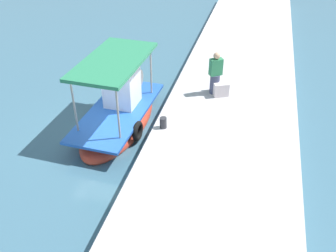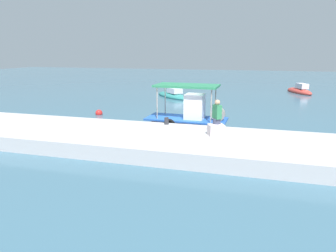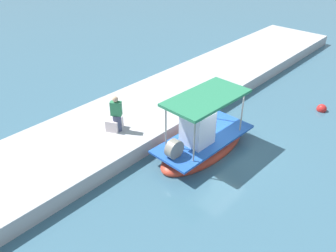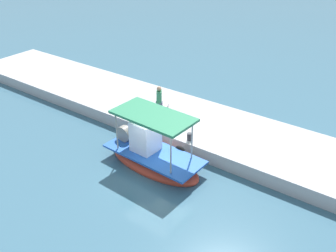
{
  "view_description": "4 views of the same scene",
  "coord_description": "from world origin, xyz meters",
  "views": [
    {
      "loc": [
        -10.37,
        -4.93,
        7.82
      ],
      "look_at": [
        -0.25,
        -2.35,
        0.77
      ],
      "focal_mm": 39.63,
      "sensor_mm": 36.0,
      "label": 1
    },
    {
      "loc": [
        3.97,
        -17.5,
        4.62
      ],
      "look_at": [
        -0.07,
        -2.67,
        0.74
      ],
      "focal_mm": 31.8,
      "sensor_mm": 36.0,
      "label": 2
    },
    {
      "loc": [
        10.84,
        7.01,
        9.03
      ],
      "look_at": [
        1.03,
        -1.86,
        0.9
      ],
      "focal_mm": 36.93,
      "sensor_mm": 36.0,
      "label": 3
    },
    {
      "loc": [
        -9.05,
        11.6,
        10.56
      ],
      "look_at": [
        1.06,
        -2.24,
        1.05
      ],
      "focal_mm": 41.34,
      "sensor_mm": 36.0,
      "label": 4
    }
  ],
  "objects": [
    {
      "name": "ground_plane",
      "position": [
        0.0,
        0.0,
        0.0
      ],
      "size": [
        120.0,
        120.0,
        0.0
      ],
      "primitive_type": "plane",
      "color": "#3B6377"
    },
    {
      "name": "dock_quay",
      "position": [
        0.0,
        -4.26,
        0.35
      ],
      "size": [
        36.0,
        4.82,
        0.71
      ],
      "primitive_type": "cube",
      "color": "#B5B1B4",
      "rests_on": "ground_plane"
    },
    {
      "name": "main_fishing_boat",
      "position": [
        0.53,
        -0.28,
        0.52
      ],
      "size": [
        5.08,
        2.23,
        3.05
      ],
      "color": "red",
      "rests_on": "ground_plane"
    },
    {
      "name": "fisherman_near_bollard",
      "position": [
        2.58,
        -3.51,
        1.48
      ],
      "size": [
        0.52,
        0.54,
        1.7
      ],
      "color": "#3E435E",
      "rests_on": "dock_quay"
    },
    {
      "name": "mooring_bollard",
      "position": [
        -0.28,
        -2.19,
        0.9
      ],
      "size": [
        0.24,
        0.24,
        0.39
      ],
      "primitive_type": "cylinder",
      "color": "#2D2D33",
      "rests_on": "dock_quay"
    },
    {
      "name": "cargo_crate",
      "position": [
        2.59,
        -3.71,
        0.97
      ],
      "size": [
        0.89,
        0.82,
        0.53
      ],
      "primitive_type": "cube",
      "rotation": [
        0.0,
        0.0,
        0.42
      ],
      "color": "silver",
      "rests_on": "dock_quay"
    },
    {
      "name": "marker_buoy",
      "position": [
        -6.77,
        2.22,
        0.11
      ],
      "size": [
        0.53,
        0.53,
        0.53
      ],
      "color": "red",
      "rests_on": "ground_plane"
    },
    {
      "name": "moored_boat_near",
      "position": [
        -3.64,
        12.18,
        0.18
      ],
      "size": [
        4.8,
        4.89,
        1.23
      ],
      "color": "teal",
      "rests_on": "ground_plane"
    },
    {
      "name": "moored_boat_mid",
      "position": [
        9.56,
        18.99,
        0.23
      ],
      "size": [
        3.01,
        4.68,
        1.36
      ],
      "color": "#C23D34",
      "rests_on": "ground_plane"
    }
  ]
}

